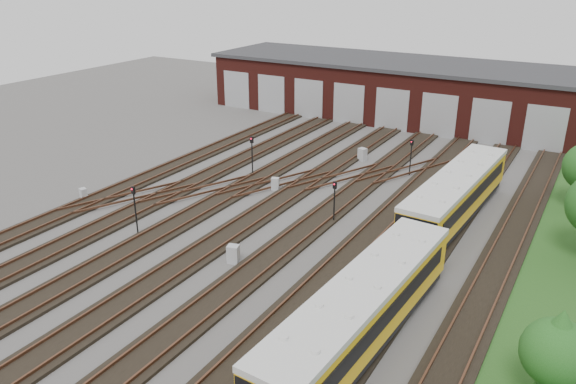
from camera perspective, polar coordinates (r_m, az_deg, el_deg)
The scene contains 14 objects.
ground at distance 32.56m, azimuth -8.08°, elevation -8.43°, with size 120.00×120.00×0.00m, color #43403F.
track_network at distance 32.99m, azimuth -7.69°, elevation -7.75°, with size 30.40×70.00×0.33m.
maintenance_shed at distance 65.51m, azimuth 14.09°, elevation 9.83°, with size 51.00×12.50×6.35m.
metro_train at distance 26.02m, azimuth 7.47°, elevation -12.02°, with size 3.51×47.07×3.09m.
signal_mast_0 at distance 37.51m, azimuth -15.31°, elevation -1.18°, with size 0.26×0.24×3.29m.
signal_mast_1 at distance 46.66m, azimuth -3.68°, elevation 4.23°, with size 0.27×0.25×3.31m.
signal_mast_2 at distance 37.90m, azimuth 4.74°, elevation -0.47°, with size 0.25×0.24×2.99m.
signal_mast_3 at distance 47.61m, azimuth 12.40°, elevation 3.90°, with size 0.26×0.25×3.07m.
relay_cabinet_0 at distance 44.77m, azimuth -20.07°, elevation -0.19°, with size 0.54×0.45×0.89m, color #ACAEB2.
relay_cabinet_1 at distance 43.93m, azimuth -1.31°, elevation 0.84°, with size 0.58×0.48×0.97m, color #ACAEB2.
relay_cabinet_2 at distance 33.47m, azimuth -5.58°, elevation -6.30°, with size 0.67×0.56×1.12m, color #ACAEB2.
relay_cabinet_3 at distance 50.95m, azimuth 7.57°, elevation 3.80°, with size 0.69×0.57×1.15m, color #ACAEB2.
relay_cabinet_4 at distance 43.06m, azimuth 16.05°, elevation -0.40°, with size 0.67×0.56×1.12m, color #ACAEB2.
tree_3 at distance 24.57m, azimuth 25.69°, elevation -13.86°, with size 2.71×2.71×4.50m.
Camera 1 is at (17.95, -21.62, 16.44)m, focal length 35.00 mm.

